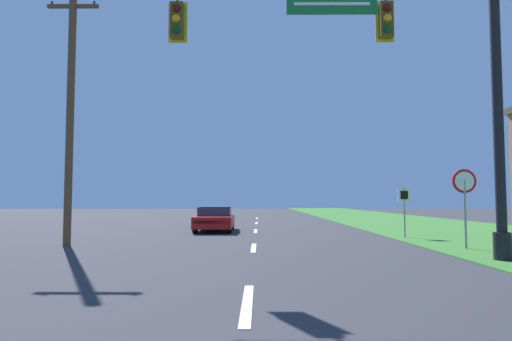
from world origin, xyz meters
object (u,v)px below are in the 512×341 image
at_px(signal_mast, 405,72).
at_px(car_ahead, 215,219).
at_px(route_sign_post, 404,201).
at_px(utility_pole_near, 70,107).
at_px(stop_sign, 465,191).

relative_size(signal_mast, car_ahead, 2.25).
xyz_separation_m(route_sign_post, utility_pole_near, (-12.58, -3.26, 3.28)).
distance_m(stop_sign, utility_pole_near, 13.47).
bearing_deg(route_sign_post, signal_mast, -106.95).
xyz_separation_m(car_ahead, utility_pole_near, (-4.35, -7.33, 4.21)).
relative_size(signal_mast, utility_pole_near, 1.06).
distance_m(signal_mast, car_ahead, 13.45).
bearing_deg(stop_sign, car_ahead, 135.86).
relative_size(car_ahead, stop_sign, 1.75).
relative_size(route_sign_post, utility_pole_near, 0.22).
bearing_deg(car_ahead, route_sign_post, -26.32).
relative_size(signal_mast, route_sign_post, 4.86).
distance_m(stop_sign, route_sign_post, 4.46).
bearing_deg(stop_sign, route_sign_post, 96.64).
bearing_deg(signal_mast, stop_sign, 45.35).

